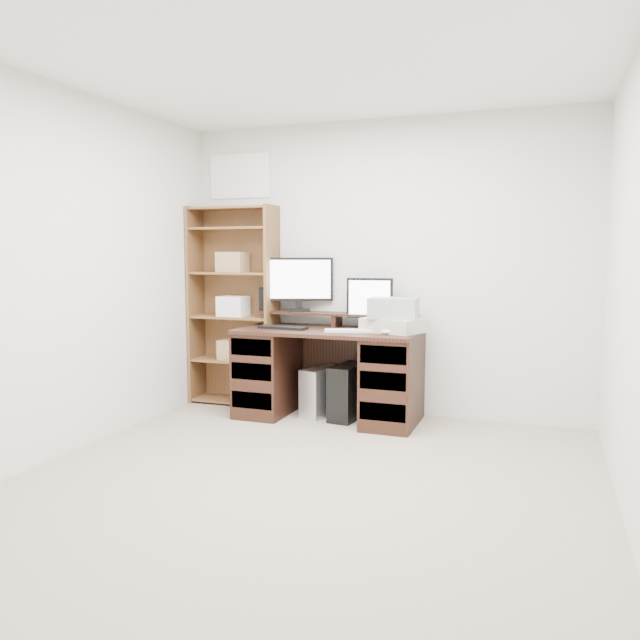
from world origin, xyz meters
The scene contains 14 objects.
room centered at (0.00, 0.00, 1.25)m, with size 3.54×4.04×2.54m.
desk centered at (-0.35, 1.64, 0.39)m, with size 1.50×0.70×0.75m.
riser_shelf centered at (-0.35, 1.85, 0.84)m, with size 1.40×0.22×0.12m.
monitor_wide centered at (-0.71, 1.87, 1.13)m, with size 0.57×0.25×0.47m.
monitor_small centered at (-0.05, 1.82, 0.98)m, with size 0.39×0.16×0.42m.
speaker centered at (-1.03, 1.85, 0.97)m, with size 0.08×0.08×0.21m, color black.
keyboard_black centered at (-0.73, 1.55, 0.76)m, with size 0.41×0.14×0.02m, color black.
keyboard_white centered at (-0.13, 1.55, 0.76)m, with size 0.43×0.13×0.02m, color white.
mouse centered at (0.18, 1.50, 0.77)m, with size 0.09×0.06×0.04m, color silver.
printer centered at (0.19, 1.66, 0.81)m, with size 0.44×0.33×0.11m, color #B3AC9C.
basket centered at (0.19, 1.66, 0.94)m, with size 0.38×0.27×0.16m, color #94989E.
tower_silver centered at (-0.44, 1.71, 0.21)m, with size 0.18×0.41×0.41m, color silver.
tower_black centered at (-0.19, 1.68, 0.23)m, with size 0.25×0.48×0.46m.
bookshelf centered at (-1.34, 1.86, 0.92)m, with size 0.80×0.30×1.80m.
Camera 1 is at (1.33, -3.20, 1.38)m, focal length 35.00 mm.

